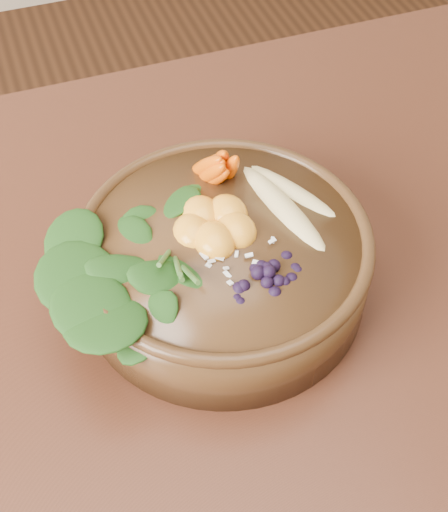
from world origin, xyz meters
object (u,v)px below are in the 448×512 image
Objects in this scene: kale_heap at (149,206)px; mandarin_cluster at (214,214)px; banana_halves at (288,189)px; blueberry_pile at (267,260)px; carrot_cluster at (219,142)px; stoneware_bowl at (224,264)px; dining_table at (154,459)px.

kale_heap is 0.05m from mandarin_cluster.
kale_heap is at bearing 156.45° from banana_halves.
mandarin_cluster is 0.69× the size of blueberry_pile.
kale_heap reaches higher than mandarin_cluster.
mandarin_cluster is at bearing -129.81° from carrot_cluster.
stoneware_bowl is 0.09m from banana_halves.
kale_heap is (-0.05, 0.04, 0.05)m from stoneware_bowl.
banana_halves is (0.12, -0.01, -0.01)m from kale_heap.
kale_heap is 0.09m from carrot_cluster.
carrot_cluster is at bearing 113.06° from banana_halves.
stoneware_bowl is (0.10, 0.09, 0.13)m from dining_table.
banana_halves is 1.82× the size of mandarin_cluster.
stoneware_bowl is at bearing -123.69° from carrot_cluster.
dining_table is 13.86× the size of blueberry_pile.
mandarin_cluster reaches higher than dining_table.
carrot_cluster reaches higher than stoneware_bowl.
stoneware_bowl is 3.62× the size of carrot_cluster.
stoneware_bowl is 0.07m from blueberry_pile.
carrot_cluster is at bearing 87.69° from blueberry_pile.
banana_halves is at bearing 7.50° from mandarin_cluster.
kale_heap is 1.42× the size of blueberry_pile.
blueberry_pile reaches higher than stoneware_bowl.
mandarin_cluster reaches higher than banana_halves.
banana_halves is 0.07m from mandarin_cluster.
blueberry_pile reaches higher than mandarin_cluster.
dining_table is 23.21× the size of carrot_cluster.
banana_halves is at bearing 19.99° from stoneware_bowl.
blueberry_pile is (-0.01, -0.13, -0.02)m from carrot_cluster.
blueberry_pile is (0.12, 0.04, 0.18)m from dining_table.
kale_heap is (0.05, 0.13, 0.18)m from dining_table.
carrot_cluster reaches higher than banana_halves.
banana_halves is (0.17, 0.12, 0.17)m from dining_table.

